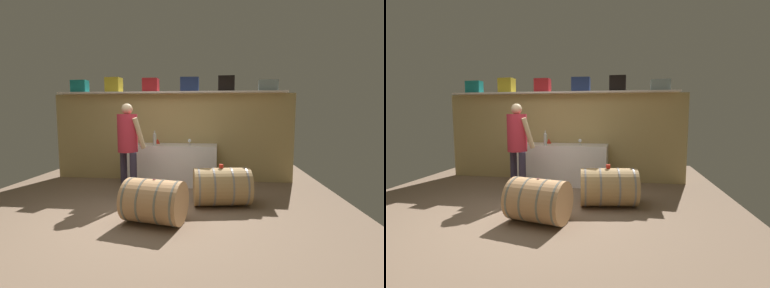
# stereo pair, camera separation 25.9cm
# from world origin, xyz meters

# --- Properties ---
(ground_plane) EXTENTS (6.63, 7.86, 0.02)m
(ground_plane) POSITION_xyz_m (0.00, 0.58, -0.01)
(ground_plane) COLOR #7F6751
(back_wall_panel) EXTENTS (5.43, 0.10, 1.96)m
(back_wall_panel) POSITION_xyz_m (0.00, 2.33, 0.98)
(back_wall_panel) COLOR tan
(back_wall_panel) RESTS_ON ground
(high_shelf_board) EXTENTS (5.00, 0.40, 0.03)m
(high_shelf_board) POSITION_xyz_m (0.00, 2.18, 1.98)
(high_shelf_board) COLOR silver
(high_shelf_board) RESTS_ON back_wall_panel
(toolcase_teal) EXTENTS (0.37, 0.21, 0.28)m
(toolcase_teal) POSITION_xyz_m (-2.06, 2.18, 2.13)
(toolcase_teal) COLOR teal
(toolcase_teal) RESTS_ON high_shelf_board
(toolcase_yellow) EXTENTS (0.34, 0.27, 0.32)m
(toolcase_yellow) POSITION_xyz_m (-1.26, 2.18, 2.15)
(toolcase_yellow) COLOR gold
(toolcase_yellow) RESTS_ON high_shelf_board
(toolcase_red) EXTENTS (0.33, 0.26, 0.29)m
(toolcase_red) POSITION_xyz_m (-0.42, 2.18, 2.14)
(toolcase_red) COLOR red
(toolcase_red) RESTS_ON high_shelf_board
(toolcase_navy) EXTENTS (0.40, 0.31, 0.30)m
(toolcase_navy) POSITION_xyz_m (0.45, 2.18, 2.14)
(toolcase_navy) COLOR navy
(toolcase_navy) RESTS_ON high_shelf_board
(toolcase_black) EXTENTS (0.35, 0.26, 0.32)m
(toolcase_black) POSITION_xyz_m (1.24, 2.18, 2.15)
(toolcase_black) COLOR black
(toolcase_black) RESTS_ON high_shelf_board
(toolcase_grey) EXTENTS (0.40, 0.23, 0.23)m
(toolcase_grey) POSITION_xyz_m (2.11, 2.18, 2.11)
(toolcase_grey) COLOR gray
(toolcase_grey) RESTS_ON high_shelf_board
(work_cabinet) EXTENTS (1.88, 0.67, 0.86)m
(work_cabinet) POSITION_xyz_m (0.11, 1.94, 0.43)
(work_cabinet) COLOR white
(work_cabinet) RESTS_ON ground
(wine_bottle_clear) EXTENTS (0.07, 0.07, 0.31)m
(wine_bottle_clear) POSITION_xyz_m (-0.23, 1.70, 1.00)
(wine_bottle_clear) COLOR #BAC5BE
(wine_bottle_clear) RESTS_ON work_cabinet
(wine_glass) EXTENTS (0.07, 0.07, 0.13)m
(wine_glass) POSITION_xyz_m (0.47, 1.87, 0.95)
(wine_glass) COLOR white
(wine_glass) RESTS_ON work_cabinet
(red_funnel) EXTENTS (0.11, 0.11, 0.11)m
(red_funnel) POSITION_xyz_m (-0.27, 2.10, 0.91)
(red_funnel) COLOR red
(red_funnel) RESTS_ON work_cabinet
(wine_barrel_near) EXTENTS (1.00, 0.76, 0.64)m
(wine_barrel_near) POSITION_xyz_m (1.14, 0.65, 0.32)
(wine_barrel_near) COLOR tan
(wine_barrel_near) RESTS_ON ground
(wine_barrel_far) EXTENTS (0.92, 0.75, 0.62)m
(wine_barrel_far) POSITION_xyz_m (0.21, -0.18, 0.31)
(wine_barrel_far) COLOR tan
(wine_barrel_far) RESTS_ON ground
(tasting_cup) EXTENTS (0.07, 0.07, 0.06)m
(tasting_cup) POSITION_xyz_m (1.13, 0.65, 0.66)
(tasting_cup) COLOR red
(tasting_cup) RESTS_ON wine_barrel_near
(winemaker_pouring) EXTENTS (0.57, 0.53, 1.70)m
(winemaker_pouring) POSITION_xyz_m (-0.55, 0.99, 1.04)
(winemaker_pouring) COLOR #312B3F
(winemaker_pouring) RESTS_ON ground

